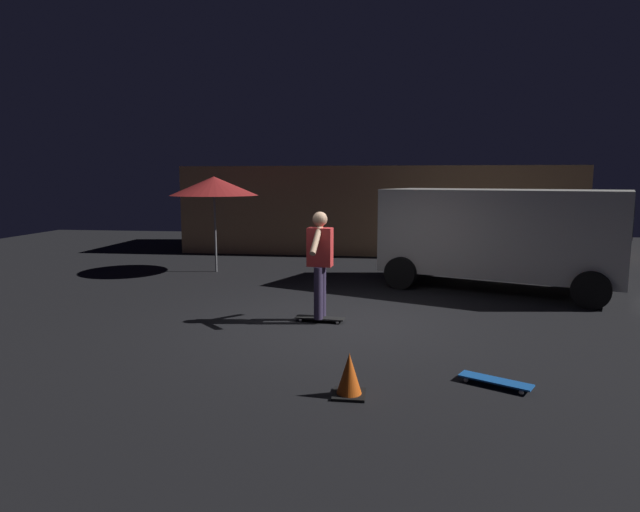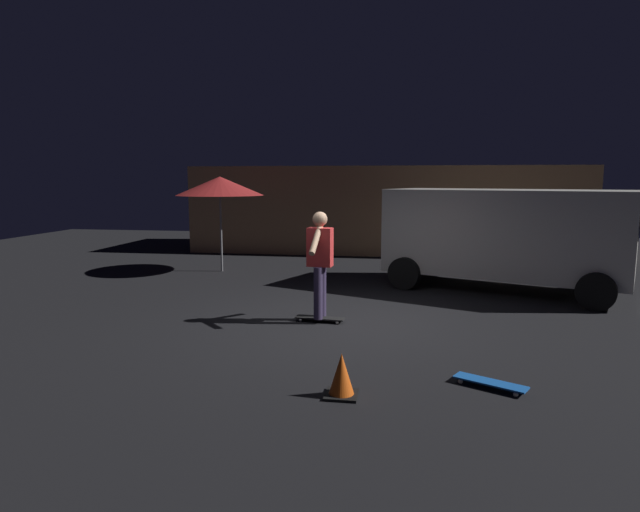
% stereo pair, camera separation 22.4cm
% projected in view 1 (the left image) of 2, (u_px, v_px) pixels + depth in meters
% --- Properties ---
extents(ground_plane, '(28.00, 28.00, 0.00)m').
position_uv_depth(ground_plane, '(343.00, 323.00, 8.46)').
color(ground_plane, black).
extents(low_building, '(11.72, 3.89, 2.62)m').
position_uv_depth(low_building, '(377.00, 208.00, 17.41)').
color(low_building, '#AD7F56').
rests_on(low_building, ground_plane).
extents(parked_van, '(4.98, 3.59, 2.03)m').
position_uv_depth(parked_van, '(501.00, 233.00, 10.92)').
color(parked_van, silver).
rests_on(parked_van, ground_plane).
extents(patio_umbrella, '(2.10, 2.10, 2.30)m').
position_uv_depth(patio_umbrella, '(214.00, 186.00, 12.86)').
color(patio_umbrella, slate).
rests_on(patio_umbrella, ground_plane).
extents(skateboard_ridden, '(0.80, 0.29, 0.07)m').
position_uv_depth(skateboard_ridden, '(320.00, 318.00, 8.52)').
color(skateboard_ridden, black).
rests_on(skateboard_ridden, ground_plane).
extents(skateboard_spare, '(0.78, 0.54, 0.07)m').
position_uv_depth(skateboard_spare, '(495.00, 381.00, 5.87)').
color(skateboard_spare, '#1959B2').
rests_on(skateboard_spare, ground_plane).
extents(skater, '(0.40, 0.99, 1.67)m').
position_uv_depth(skater, '(320.00, 257.00, 8.38)').
color(skater, '#382D4C').
rests_on(skater, skateboard_ridden).
extents(traffic_cone, '(0.34, 0.34, 0.46)m').
position_uv_depth(traffic_cone, '(349.00, 376.00, 5.58)').
color(traffic_cone, black).
rests_on(traffic_cone, ground_plane).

